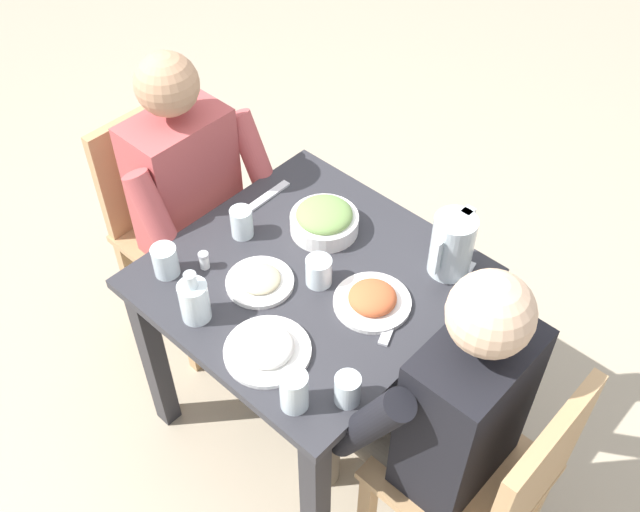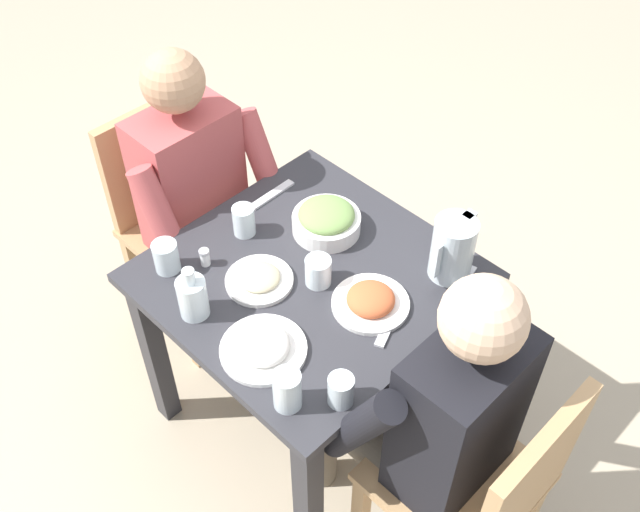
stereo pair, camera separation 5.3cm
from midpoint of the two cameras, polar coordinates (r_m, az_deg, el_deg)
name	(u,v)px [view 2 (the right image)]	position (r m, az deg, el deg)	size (l,w,h in m)	color
ground_plane	(311,410)	(2.65, -0.12, -11.78)	(8.00, 8.00, 0.00)	tan
dining_table	(309,305)	(2.19, -0.15, -3.77)	(0.81, 0.81, 0.70)	#2D2D33
chair_near	(177,210)	(2.64, -10.40, 3.47)	(0.40, 0.40, 0.86)	tan
chair_far	(484,487)	(2.02, 13.24, -16.92)	(0.40, 0.40, 0.86)	tan
diner_near	(209,207)	(2.42, -7.92, 3.72)	(0.48, 0.53, 1.16)	#B24C4C
diner_far	(427,407)	(1.93, 9.03, -11.40)	(0.48, 0.53, 1.16)	black
water_pitcher	(453,249)	(2.06, 10.89, 0.55)	(0.16, 0.12, 0.19)	silver
salad_bowl	(326,220)	(2.18, 1.19, 2.79)	(0.20, 0.20, 0.09)	white
plate_rice_curry	(371,301)	(2.00, 4.68, -3.47)	(0.21, 0.21, 0.05)	white
plate_yoghurt	(263,347)	(1.91, -3.59, -6.99)	(0.23, 0.23, 0.05)	white
plate_beans	(259,279)	(2.06, -3.97, -1.78)	(0.19, 0.19, 0.04)	white
water_glass_center	(244,220)	(2.18, -5.19, 2.73)	(0.07, 0.07, 0.09)	silver
water_glass_far_right	(319,270)	(2.04, 0.69, -1.12)	(0.07, 0.07, 0.09)	silver
water_glass_near_left	(287,390)	(1.78, -1.67, -10.27)	(0.07, 0.07, 0.11)	silver
water_glass_far_left	(341,390)	(1.80, 2.47, -10.28)	(0.07, 0.07, 0.09)	silver
water_glass_by_pitcher	(166,257)	(2.11, -11.04, -0.06)	(0.07, 0.07, 0.09)	silver
oil_carafe	(193,299)	(1.98, -8.99, -3.26)	(0.08, 0.08, 0.16)	silver
salt_shaker	(205,257)	(2.12, -8.14, -0.10)	(0.03, 0.03, 0.05)	white
fork_near	(272,194)	(2.33, -3.04, 4.74)	(0.17, 0.03, 0.01)	silver
knife_near	(461,288)	(2.09, 11.48, -2.43)	(0.18, 0.02, 0.01)	silver
fork_far	(390,323)	(1.98, 6.14, -5.13)	(0.17, 0.03, 0.01)	silver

